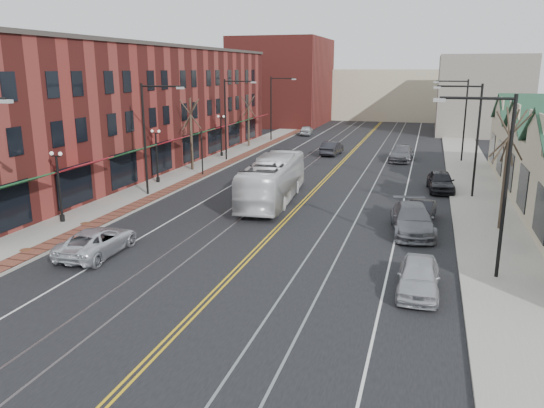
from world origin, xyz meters
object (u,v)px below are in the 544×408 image
Objects in this scene: parked_car_a at (419,276)px; parked_car_d at (441,181)px; parked_car_c at (412,219)px; parked_suv at (97,241)px; parked_car_b at (421,212)px; transit_bus at (273,180)px.

parked_car_d is (1.12, 20.16, 0.06)m from parked_car_a.
parked_suv is at bearing -158.57° from parked_car_c.
parked_suv is 15.68m from parked_car_a.
parked_car_c is at bearing -93.23° from parked_car_b.
parked_car_c is (-0.42, -2.28, 0.14)m from parked_car_b.
parked_car_b is at bearing 90.94° from parked_car_a.
parked_car_c is (9.71, -4.71, -0.77)m from transit_bus.
parked_car_c is (15.12, 8.28, 0.11)m from parked_suv.
parked_car_d is (16.80, 19.87, 0.09)m from parked_suv.
parked_car_b is 0.73× the size of parked_car_c.
parked_car_a is 8.59m from parked_car_c.
parked_car_a is (10.27, -13.28, -0.85)m from transit_bus.
parked_car_c is (-0.56, 8.57, 0.08)m from parked_car_a.
parked_car_a is 0.76× the size of parked_car_c.
parked_car_d is at bearing 74.46° from parked_car_c.
parked_car_b is at bearing 162.42° from transit_bus.
parked_car_b is 2.32m from parked_car_c.
parked_suv is at bearing 63.33° from transit_bus.
parked_car_d is (1.26, 9.31, 0.12)m from parked_car_b.
parked_suv is 1.09× the size of parked_car_d.
parked_car_b is at bearing 72.26° from parked_car_c.
transit_bus reaches higher than parked_suv.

